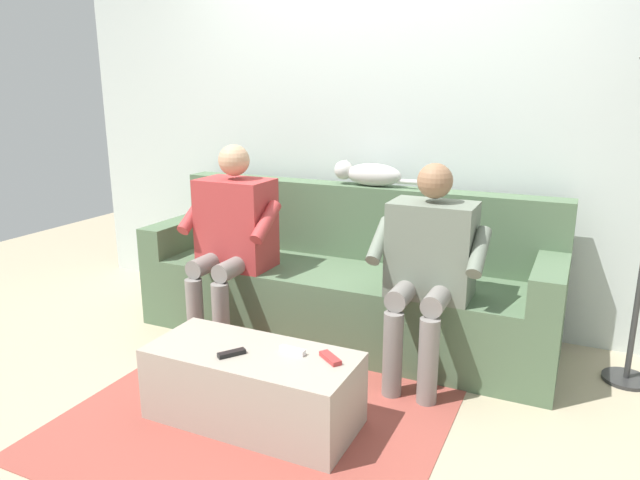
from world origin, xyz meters
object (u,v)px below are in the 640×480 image
person_right_seated (232,231)px  remote_white (292,351)px  person_left_seated (429,260)px  remote_black (232,353)px  couch (345,285)px  remote_red (330,358)px  cat_on_backrest (368,174)px  coffee_table (253,386)px

person_right_seated → remote_white: person_right_seated is taller
person_left_seated → remote_white: (0.42, 0.70, -0.29)m
remote_black → couch: bearing=32.4°
remote_red → couch: bearing=-34.3°
remote_black → remote_red: bearing=-35.8°
remote_red → person_left_seated: bearing=-72.6°
cat_on_backrest → coffee_table: bearing=87.9°
person_left_seated → remote_black: (0.66, 0.84, -0.29)m
person_right_seated → cat_on_backrest: bearing=-138.9°
couch → cat_on_backrest: (-0.05, -0.23, 0.66)m
couch → coffee_table: bearing=90.0°
person_left_seated → person_right_seated: 1.20m
person_left_seated → remote_red: (0.24, 0.69, -0.29)m
person_left_seated → person_right_seated: person_right_seated is taller
person_right_seated → coffee_table: bearing=127.8°
remote_black → remote_red: 0.44m
remote_white → remote_red: 0.18m
coffee_table → remote_white: size_ratio=7.84×
person_left_seated → remote_white: person_left_seated is taller
person_left_seated → remote_black: person_left_seated is taller
remote_white → remote_red: size_ratio=0.95×
coffee_table → person_left_seated: person_left_seated is taller
coffee_table → person_right_seated: size_ratio=0.82×
person_right_seated → couch: bearing=-151.1°
remote_white → remote_red: (-0.18, -0.01, -0.00)m
remote_white → remote_black: bearing=-147.1°
couch → person_left_seated: size_ratio=2.21×
couch → coffee_table: size_ratio=2.60×
coffee_table → remote_black: (0.06, 0.07, 0.19)m
couch → remote_white: couch is taller
coffee_table → remote_red: 0.41m
couch → person_left_seated: bearing=150.4°
coffee_table → person_left_seated: size_ratio=0.85×
couch → person_right_seated: person_right_seated is taller
person_left_seated → person_right_seated: (1.20, -0.01, 0.02)m
coffee_table → couch: bearing=-90.0°
couch → coffee_table: 1.11m
cat_on_backrest → remote_white: cat_on_backrest is taller
remote_red → person_right_seated: bearing=0.3°
person_right_seated → remote_black: person_right_seated is taller
person_right_seated → remote_red: size_ratio=9.11×
cat_on_backrest → remote_red: cat_on_backrest is taller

